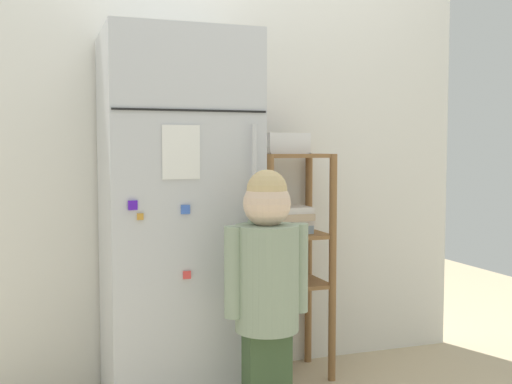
{
  "coord_description": "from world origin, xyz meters",
  "views": [
    {
      "loc": [
        -0.85,
        -2.64,
        1.1
      ],
      "look_at": [
        0.08,
        0.02,
        0.91
      ],
      "focal_mm": 43.88,
      "sensor_mm": 36.0,
      "label": 1
    }
  ],
  "objects_px": {
    "pantry_shelf_unit": "(289,240)",
    "child_standing": "(267,277)",
    "refrigerator": "(178,220)",
    "fruit_bin": "(285,145)"
  },
  "relations": [
    {
      "from": "fruit_bin",
      "to": "child_standing",
      "type": "bearing_deg",
      "value": -117.56
    },
    {
      "from": "child_standing",
      "to": "pantry_shelf_unit",
      "type": "height_order",
      "value": "pantry_shelf_unit"
    },
    {
      "from": "refrigerator",
      "to": "child_standing",
      "type": "distance_m",
      "value": 0.56
    },
    {
      "from": "refrigerator",
      "to": "pantry_shelf_unit",
      "type": "relative_size",
      "value": 1.47
    },
    {
      "from": "refrigerator",
      "to": "fruit_bin",
      "type": "distance_m",
      "value": 0.65
    },
    {
      "from": "pantry_shelf_unit",
      "to": "fruit_bin",
      "type": "height_order",
      "value": "fruit_bin"
    },
    {
      "from": "pantry_shelf_unit",
      "to": "fruit_bin",
      "type": "distance_m",
      "value": 0.46
    },
    {
      "from": "fruit_bin",
      "to": "refrigerator",
      "type": "bearing_deg",
      "value": -167.36
    },
    {
      "from": "pantry_shelf_unit",
      "to": "child_standing",
      "type": "bearing_deg",
      "value": -119.31
    },
    {
      "from": "child_standing",
      "to": "pantry_shelf_unit",
      "type": "distance_m",
      "value": 0.69
    }
  ]
}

